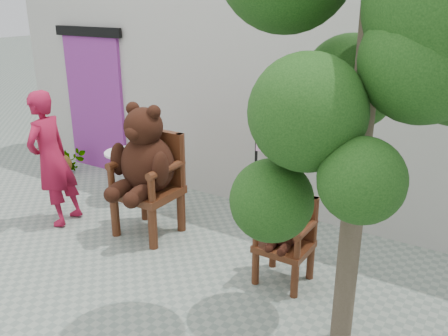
% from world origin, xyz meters
% --- Properties ---
extents(ground_plane, '(60.00, 60.00, 0.00)m').
position_xyz_m(ground_plane, '(0.00, 0.00, 0.00)').
color(ground_plane, gray).
rests_on(ground_plane, ground).
extents(back_wall, '(9.00, 1.00, 3.00)m').
position_xyz_m(back_wall, '(0.00, 3.10, 1.50)').
color(back_wall, '#B6B3AA').
rests_on(back_wall, ground).
extents(doorway, '(1.40, 0.11, 2.33)m').
position_xyz_m(doorway, '(-3.00, 2.58, 1.16)').
color(doorway, '#812B83').
rests_on(doorway, ground).
extents(chair_big, '(0.80, 0.85, 1.62)m').
position_xyz_m(chair_big, '(-0.72, 1.19, 0.91)').
color(chair_big, '#3C1B0D').
rests_on(chair_big, ground).
extents(chair_small, '(0.52, 0.49, 0.90)m').
position_xyz_m(chair_small, '(1.14, 1.14, 0.54)').
color(chair_small, '#3C1B0D').
rests_on(chair_small, ground).
extents(person, '(0.52, 0.69, 1.69)m').
position_xyz_m(person, '(-1.94, 0.81, 0.85)').
color(person, maroon).
rests_on(person, ground).
extents(cafe_table, '(0.60, 0.60, 0.70)m').
position_xyz_m(cafe_table, '(-1.68, 1.85, 0.44)').
color(cafe_table, white).
rests_on(cafe_table, ground).
extents(display_stand, '(0.52, 0.45, 1.51)m').
position_xyz_m(display_stand, '(0.33, 2.35, 0.58)').
color(display_stand, black).
rests_on(display_stand, ground).
extents(stool_bucket, '(0.32, 0.32, 1.45)m').
position_xyz_m(stool_bucket, '(0.47, 2.35, 0.64)').
color(stool_bucket, white).
rests_on(stool_bucket, ground).
extents(tree, '(2.25, 1.76, 3.49)m').
position_xyz_m(tree, '(2.08, 0.48, 2.52)').
color(tree, '#433628').
rests_on(tree, ground).
extents(potted_plant, '(0.47, 0.41, 0.48)m').
position_xyz_m(potted_plant, '(-3.22, 2.07, 0.24)').
color(potted_plant, black).
rests_on(potted_plant, ground).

